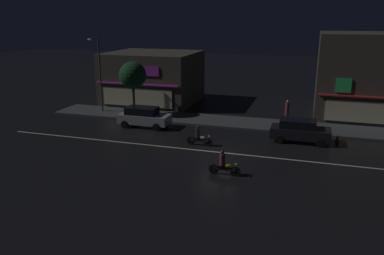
# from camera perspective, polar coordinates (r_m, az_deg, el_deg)

# --- Properties ---
(ground_plane) EXTENTS (140.00, 140.00, 0.00)m
(ground_plane) POSITION_cam_1_polar(r_m,az_deg,el_deg) (26.53, 3.78, -3.67)
(ground_plane) COLOR black
(lane_divider_stripe) EXTENTS (33.24, 0.16, 0.01)m
(lane_divider_stripe) POSITION_cam_1_polar(r_m,az_deg,el_deg) (26.53, 3.78, -3.66)
(lane_divider_stripe) COLOR beige
(lane_divider_stripe) RESTS_ON ground
(sidewalk_far) EXTENTS (34.99, 3.70, 0.14)m
(sidewalk_far) POSITION_cam_1_polar(r_m,az_deg,el_deg) (33.80, 6.90, 0.75)
(sidewalk_far) COLOR #424447
(sidewalk_far) RESTS_ON ground
(storefront_left_block) EXTENTS (8.57, 8.50, 7.57)m
(storefront_left_block) POSITION_cam_1_polar(r_m,az_deg,el_deg) (38.77, 24.36, 7.02)
(storefront_left_block) COLOR #4C443A
(storefront_left_block) RESTS_ON ground
(storefront_center_block) EXTENTS (9.14, 8.50, 5.33)m
(storefront_center_block) POSITION_cam_1_polar(r_m,az_deg,el_deg) (41.91, -5.76, 7.39)
(storefront_center_block) COLOR #4C443A
(storefront_center_block) RESTS_ON ground
(streetlamp_west) EXTENTS (0.44, 1.64, 7.01)m
(streetlamp_west) POSITION_cam_1_polar(r_m,az_deg,el_deg) (37.50, -13.64, 8.51)
(streetlamp_west) COLOR #47494C
(streetlamp_west) RESTS_ON sidewalk_far
(pedestrian_on_sidewalk) EXTENTS (0.36, 0.36, 1.99)m
(pedestrian_on_sidewalk) POSITION_cam_1_polar(r_m,az_deg,el_deg) (33.98, 13.86, 2.21)
(pedestrian_on_sidewalk) COLOR brown
(pedestrian_on_sidewalk) RESTS_ON sidewalk_far
(street_tree) EXTENTS (2.48, 2.48, 4.94)m
(street_tree) POSITION_cam_1_polar(r_m,az_deg,el_deg) (35.67, -8.76, 7.63)
(street_tree) COLOR #473323
(street_tree) RESTS_ON sidewalk_far
(parked_car_near_kerb) EXTENTS (4.30, 1.98, 1.67)m
(parked_car_near_kerb) POSITION_cam_1_polar(r_m,az_deg,el_deg) (32.61, -7.14, 1.62)
(parked_car_near_kerb) COLOR #9EA0A5
(parked_car_near_kerb) RESTS_ON ground
(parked_car_trailing) EXTENTS (4.30, 1.98, 1.67)m
(parked_car_trailing) POSITION_cam_1_polar(r_m,az_deg,el_deg) (29.53, 15.63, -0.41)
(parked_car_trailing) COLOR black
(parked_car_trailing) RESTS_ON ground
(motorcycle_lead) EXTENTS (1.90, 0.60, 1.52)m
(motorcycle_lead) POSITION_cam_1_polar(r_m,az_deg,el_deg) (22.65, 4.72, -5.53)
(motorcycle_lead) COLOR black
(motorcycle_lead) RESTS_ON ground
(motorcycle_following) EXTENTS (1.90, 0.60, 1.52)m
(motorcycle_following) POSITION_cam_1_polar(r_m,az_deg,el_deg) (27.67, 1.03, -1.41)
(motorcycle_following) COLOR black
(motorcycle_following) RESTS_ON ground
(traffic_cone) EXTENTS (0.36, 0.36, 0.55)m
(traffic_cone) POSITION_cam_1_polar(r_m,az_deg,el_deg) (30.50, 20.71, -1.51)
(traffic_cone) COLOR orange
(traffic_cone) RESTS_ON ground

